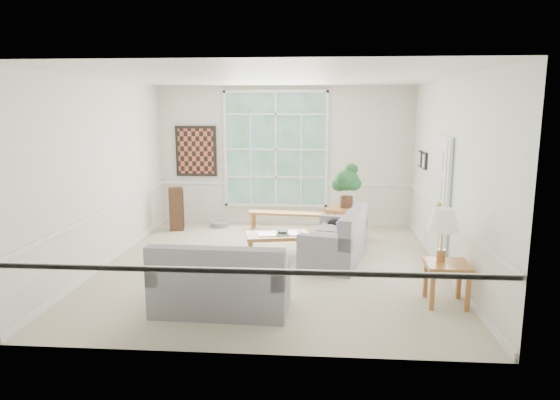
{
  "coord_description": "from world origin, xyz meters",
  "views": [
    {
      "loc": [
        0.7,
        -7.8,
        2.54
      ],
      "look_at": [
        0.1,
        0.2,
        1.05
      ],
      "focal_mm": 32.0,
      "sensor_mm": 36.0,
      "label": 1
    }
  ],
  "objects_px": {
    "end_table": "(344,223)",
    "side_table": "(446,284)",
    "loveseat_right": "(335,235)",
    "coffee_table": "(278,245)",
    "loveseat_front": "(222,275)"
  },
  "relations": [
    {
      "from": "end_table",
      "to": "side_table",
      "type": "distance_m",
      "value": 3.43
    },
    {
      "from": "side_table",
      "to": "loveseat_right",
      "type": "bearing_deg",
      "value": 128.37
    },
    {
      "from": "coffee_table",
      "to": "end_table",
      "type": "xyz_separation_m",
      "value": [
        1.19,
        1.29,
        0.11
      ]
    },
    {
      "from": "coffee_table",
      "to": "side_table",
      "type": "height_order",
      "value": "side_table"
    },
    {
      "from": "loveseat_front",
      "to": "end_table",
      "type": "bearing_deg",
      "value": 66.49
    },
    {
      "from": "loveseat_right",
      "to": "coffee_table",
      "type": "relative_size",
      "value": 1.51
    },
    {
      "from": "loveseat_right",
      "to": "side_table",
      "type": "bearing_deg",
      "value": -37.47
    },
    {
      "from": "loveseat_front",
      "to": "side_table",
      "type": "relative_size",
      "value": 3.0
    },
    {
      "from": "side_table",
      "to": "loveseat_front",
      "type": "bearing_deg",
      "value": -172.18
    },
    {
      "from": "loveseat_right",
      "to": "loveseat_front",
      "type": "distance_m",
      "value": 2.62
    },
    {
      "from": "loveseat_front",
      "to": "side_table",
      "type": "xyz_separation_m",
      "value": [
        2.89,
        0.4,
        -0.17
      ]
    },
    {
      "from": "loveseat_front",
      "to": "end_table",
      "type": "distance_m",
      "value": 4.02
    },
    {
      "from": "loveseat_right",
      "to": "loveseat_front",
      "type": "relative_size",
      "value": 0.97
    },
    {
      "from": "coffee_table",
      "to": "end_table",
      "type": "distance_m",
      "value": 1.76
    },
    {
      "from": "coffee_table",
      "to": "end_table",
      "type": "relative_size",
      "value": 1.76
    }
  ]
}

